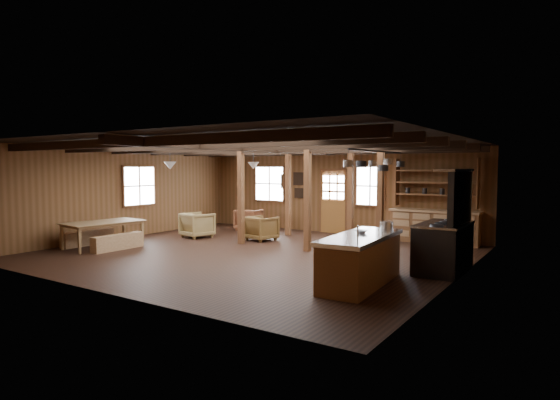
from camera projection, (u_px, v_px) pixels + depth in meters
name	position (u px, v px, depth m)	size (l,w,h in m)	color
room	(254.00, 199.00, 11.88)	(10.04, 9.04, 2.84)	black
ceiling_joists	(258.00, 148.00, 11.94)	(9.80, 8.82, 0.18)	black
timber_posts	(312.00, 195.00, 13.32)	(3.95, 2.35, 2.80)	#4D2616
back_door	(333.00, 207.00, 15.62)	(1.02, 0.08, 2.15)	brown
window_back_left	(270.00, 184.00, 17.01)	(1.32, 0.06, 1.32)	white
window_back_right	(370.00, 186.00, 14.86)	(1.02, 0.06, 1.32)	white
window_left	(139.00, 186.00, 15.01)	(0.14, 1.24, 1.32)	white
notice_boards	(295.00, 183.00, 16.39)	(1.08, 0.03, 0.90)	white
back_counter	(434.00, 222.00, 13.56)	(2.55, 0.60, 2.45)	brown
pendant_lamps	(213.00, 165.00, 13.89)	(1.86, 2.36, 0.66)	#2A2A2C
pot_rack	(377.00, 163.00, 10.32)	(0.33, 3.00, 0.46)	#2A2A2C
kitchen_island	(361.00, 259.00, 8.72)	(1.03, 2.55, 1.20)	brown
step_stool	(358.00, 259.00, 10.10)	(0.51, 0.36, 0.45)	brown
commercial_range	(446.00, 240.00, 9.77)	(0.90, 1.75, 2.16)	#2A2A2C
dining_table	(104.00, 235.00, 12.77)	(2.03, 1.13, 0.71)	olive
bench_wall	(88.00, 238.00, 13.19)	(0.29, 1.53, 0.42)	brown
bench_aisle	(118.00, 242.00, 12.46)	(0.28, 1.49, 0.41)	brown
armchair_a	(249.00, 219.00, 16.36)	(0.80, 0.82, 0.74)	brown
armchair_b	(261.00, 228.00, 14.04)	(0.79, 0.81, 0.74)	brown
armchair_c	(197.00, 225.00, 14.65)	(0.84, 0.86, 0.79)	olive
counter_pot	(387.00, 225.00, 9.45)	(0.27, 0.27, 0.16)	silver
bowl	(361.00, 232.00, 8.94)	(0.24, 0.24, 0.06)	silver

